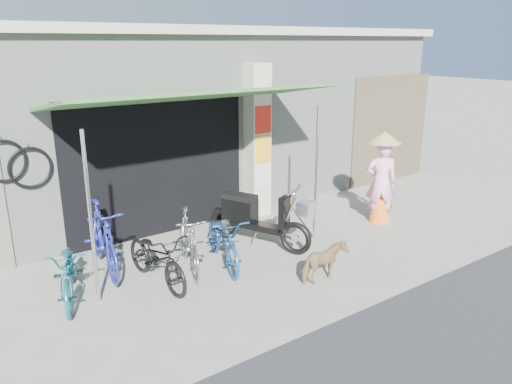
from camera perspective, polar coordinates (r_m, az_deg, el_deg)
ground at (r=7.97m, az=5.42°, el=-8.36°), size 80.00×80.00×0.00m
bicycle_shop at (r=11.64m, az=-11.15°, el=8.88°), size 12.30×5.30×3.66m
shop_pillar at (r=9.85m, az=0.07°, el=5.80°), size 0.42×0.44×3.00m
awning at (r=8.08m, az=-6.78°, el=10.54°), size 4.60×1.88×2.72m
neighbour_right at (r=12.81m, az=15.06°, el=6.91°), size 2.60×0.06×2.60m
bike_teal at (r=7.27m, az=-20.60°, el=-8.48°), size 0.99×1.66×0.82m
bike_blue at (r=7.91m, az=-17.10°, el=-5.05°), size 0.72×1.84×1.08m
bike_black at (r=7.35m, az=-11.27°, el=-7.35°), size 0.67×1.61×0.82m
bike_silver at (r=7.68m, az=-7.70°, el=-5.58°), size 0.92×1.65×0.95m
bike_navy at (r=7.82m, az=-3.74°, el=-5.46°), size 0.98×1.69×0.84m
street_dog at (r=7.39m, az=7.82°, el=-8.00°), size 0.71×0.33×0.60m
moped at (r=8.49m, az=0.03°, el=-2.96°), size 0.98×1.86×1.11m
nun at (r=9.82m, az=14.14°, el=1.55°), size 0.69×0.67×1.78m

